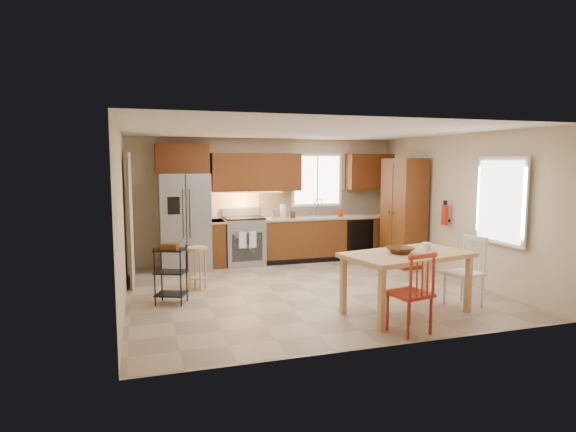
# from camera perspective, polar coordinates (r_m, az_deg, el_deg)

# --- Properties ---
(floor) EXTENTS (5.50, 5.50, 0.00)m
(floor) POSITION_cam_1_polar(r_m,az_deg,el_deg) (7.77, 2.25, -8.73)
(floor) COLOR tan
(floor) RESTS_ON ground
(ceiling) EXTENTS (5.50, 5.00, 0.02)m
(ceiling) POSITION_cam_1_polar(r_m,az_deg,el_deg) (7.51, 2.33, 10.01)
(ceiling) COLOR silver
(ceiling) RESTS_ON ground
(wall_back) EXTENTS (5.50, 0.02, 2.50)m
(wall_back) POSITION_cam_1_polar(r_m,az_deg,el_deg) (9.92, -2.57, 1.90)
(wall_back) COLOR #CCB793
(wall_back) RESTS_ON ground
(wall_front) EXTENTS (5.50, 0.02, 2.50)m
(wall_front) POSITION_cam_1_polar(r_m,az_deg,el_deg) (5.27, 11.47, -2.21)
(wall_front) COLOR #CCB793
(wall_front) RESTS_ON ground
(wall_left) EXTENTS (0.02, 5.00, 2.50)m
(wall_left) POSITION_cam_1_polar(r_m,az_deg,el_deg) (7.11, -19.08, -0.23)
(wall_left) COLOR #CCB793
(wall_left) RESTS_ON ground
(wall_right) EXTENTS (0.02, 5.00, 2.50)m
(wall_right) POSITION_cam_1_polar(r_m,az_deg,el_deg) (8.85, 19.32, 1.00)
(wall_right) COLOR #CCB793
(wall_right) RESTS_ON ground
(refrigerator) EXTENTS (0.92, 0.75, 1.82)m
(refrigerator) POSITION_cam_1_polar(r_m,az_deg,el_deg) (9.29, -12.15, -0.65)
(refrigerator) COLOR gray
(refrigerator) RESTS_ON floor
(range_stove) EXTENTS (0.76, 0.63, 0.92)m
(range_stove) POSITION_cam_1_polar(r_m,az_deg,el_deg) (9.58, -5.25, -3.04)
(range_stove) COLOR gray
(range_stove) RESTS_ON floor
(base_cabinet_narrow) EXTENTS (0.30, 0.60, 0.90)m
(base_cabinet_narrow) POSITION_cam_1_polar(r_m,az_deg,el_deg) (9.50, -8.52, -3.22)
(base_cabinet_narrow) COLOR #5B3210
(base_cabinet_narrow) RESTS_ON floor
(base_cabinet_run) EXTENTS (2.92, 0.60, 0.90)m
(base_cabinet_run) POSITION_cam_1_polar(r_m,az_deg,el_deg) (10.14, 4.96, -2.57)
(base_cabinet_run) COLOR #5B3210
(base_cabinet_run) RESTS_ON floor
(dishwasher) EXTENTS (0.60, 0.02, 0.78)m
(dishwasher) POSITION_cam_1_polar(r_m,az_deg,el_deg) (10.10, 8.53, -2.65)
(dishwasher) COLOR black
(dishwasher) RESTS_ON floor
(backsplash) EXTENTS (2.92, 0.03, 0.55)m
(backsplash) POSITION_cam_1_polar(r_m,az_deg,el_deg) (10.31, 4.40, 1.65)
(backsplash) COLOR beige
(backsplash) RESTS_ON wall_back
(upper_over_fridge) EXTENTS (1.00, 0.35, 0.55)m
(upper_over_fridge) POSITION_cam_1_polar(r_m,az_deg,el_deg) (9.42, -12.43, 6.70)
(upper_over_fridge) COLOR #5D2D0F
(upper_over_fridge) RESTS_ON wall_back
(upper_left_block) EXTENTS (1.80, 0.35, 0.75)m
(upper_left_block) POSITION_cam_1_polar(r_m,az_deg,el_deg) (9.66, -3.76, 5.19)
(upper_left_block) COLOR #5D2D0F
(upper_left_block) RESTS_ON wall_back
(upper_right_block) EXTENTS (1.00, 0.35, 0.75)m
(upper_right_block) POSITION_cam_1_polar(r_m,az_deg,el_deg) (10.53, 9.63, 5.22)
(upper_right_block) COLOR #5D2D0F
(upper_right_block) RESTS_ON wall_back
(window_back) EXTENTS (1.12, 0.04, 1.12)m
(window_back) POSITION_cam_1_polar(r_m,az_deg,el_deg) (10.21, 3.44, 4.28)
(window_back) COLOR white
(window_back) RESTS_ON wall_back
(sink) EXTENTS (0.62, 0.46, 0.16)m
(sink) POSITION_cam_1_polar(r_m,az_deg,el_deg) (10.01, 3.98, -0.31)
(sink) COLOR gray
(sink) RESTS_ON base_cabinet_run
(undercab_glow) EXTENTS (1.60, 0.30, 0.01)m
(undercab_glow) POSITION_cam_1_polar(r_m,az_deg,el_deg) (9.58, -5.45, 2.80)
(undercab_glow) COLOR #FFBF66
(undercab_glow) RESTS_ON wall_back
(soap_bottle) EXTENTS (0.09, 0.09, 0.19)m
(soap_bottle) POSITION_cam_1_polar(r_m,az_deg,el_deg) (10.05, 6.21, 0.47)
(soap_bottle) COLOR #AE200C
(soap_bottle) RESTS_ON base_cabinet_run
(paper_towel) EXTENTS (0.12, 0.12, 0.28)m
(paper_towel) POSITION_cam_1_polar(r_m,az_deg,el_deg) (9.67, -0.60, 0.54)
(paper_towel) COLOR silver
(paper_towel) RESTS_ON base_cabinet_run
(canister_steel) EXTENTS (0.11, 0.11, 0.18)m
(canister_steel) POSITION_cam_1_polar(r_m,az_deg,el_deg) (9.62, -1.74, 0.21)
(canister_steel) COLOR gray
(canister_steel) RESTS_ON base_cabinet_run
(canister_wood) EXTENTS (0.10, 0.10, 0.14)m
(canister_wood) POSITION_cam_1_polar(r_m,az_deg,el_deg) (9.71, 0.58, 0.15)
(canister_wood) COLOR #4D2C14
(canister_wood) RESTS_ON base_cabinet_run
(pantry) EXTENTS (0.50, 0.95, 2.10)m
(pantry) POSITION_cam_1_polar(r_m,az_deg,el_deg) (9.68, 13.52, 0.43)
(pantry) COLOR #5B3210
(pantry) RESTS_ON floor
(fire_extinguisher) EXTENTS (0.12, 0.12, 0.36)m
(fire_extinguisher) POSITION_cam_1_polar(r_m,az_deg,el_deg) (8.91, 18.09, 0.11)
(fire_extinguisher) COLOR #AE200C
(fire_extinguisher) RESTS_ON wall_right
(window_right) EXTENTS (0.04, 1.02, 1.32)m
(window_right) POSITION_cam_1_polar(r_m,az_deg,el_deg) (7.90, 23.94, 1.66)
(window_right) COLOR white
(window_right) RESTS_ON wall_right
(doorway) EXTENTS (0.04, 0.95, 2.10)m
(doorway) POSITION_cam_1_polar(r_m,az_deg,el_deg) (8.42, -18.24, -0.59)
(doorway) COLOR #8C7A59
(doorway) RESTS_ON wall_left
(dining_table) EXTENTS (1.83, 1.27, 0.81)m
(dining_table) POSITION_cam_1_polar(r_m,az_deg,el_deg) (6.70, 13.83, -7.80)
(dining_table) COLOR tan
(dining_table) RESTS_ON floor
(chair_red) EXTENTS (0.54, 0.54, 0.98)m
(chair_red) POSITION_cam_1_polar(r_m,az_deg,el_deg) (5.96, 14.20, -8.75)
(chair_red) COLOR #A72E19
(chair_red) RESTS_ON floor
(chair_white) EXTENTS (0.54, 0.54, 0.98)m
(chair_white) POSITION_cam_1_polar(r_m,az_deg,el_deg) (7.24, 20.13, -6.25)
(chair_white) COLOR silver
(chair_white) RESTS_ON floor
(table_bowl) EXTENTS (0.40, 0.40, 0.08)m
(table_bowl) POSITION_cam_1_polar(r_m,az_deg,el_deg) (6.55, 13.15, -4.36)
(table_bowl) COLOR #4D2C14
(table_bowl) RESTS_ON dining_table
(table_jar) EXTENTS (0.15, 0.15, 0.15)m
(table_jar) POSITION_cam_1_polar(r_m,az_deg,el_deg) (6.88, 16.09, -3.67)
(table_jar) COLOR silver
(table_jar) RESTS_ON dining_table
(bar_stool) EXTENTS (0.42, 0.42, 0.69)m
(bar_stool) POSITION_cam_1_polar(r_m,az_deg,el_deg) (7.83, -10.68, -6.12)
(bar_stool) COLOR tan
(bar_stool) RESTS_ON floor
(utility_cart) EXTENTS (0.51, 0.46, 0.83)m
(utility_cart) POSITION_cam_1_polar(r_m,az_deg,el_deg) (7.14, -13.71, -6.82)
(utility_cart) COLOR black
(utility_cart) RESTS_ON floor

